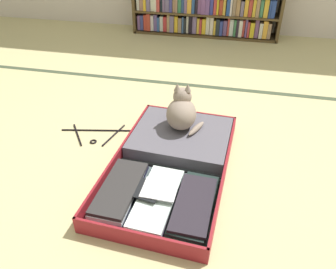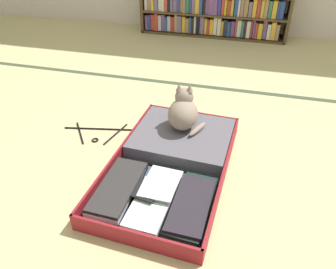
{
  "view_description": "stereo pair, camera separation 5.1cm",
  "coord_description": "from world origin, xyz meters",
  "px_view_note": "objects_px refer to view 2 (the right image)",
  "views": [
    {
      "loc": [
        0.15,
        -1.36,
        1.16
      ],
      "look_at": [
        -0.15,
        -0.02,
        0.2
      ],
      "focal_mm": 35.07,
      "sensor_mm": 36.0,
      "label": 1
    },
    {
      "loc": [
        0.2,
        -1.35,
        1.16
      ],
      "look_at": [
        -0.15,
        -0.02,
        0.2
      ],
      "focal_mm": 35.07,
      "sensor_mm": 36.0,
      "label": 2
    }
  ],
  "objects_px": {
    "open_suitcase": "(172,159)",
    "clothes_hanger": "(98,132)",
    "black_cat": "(183,112)",
    "bookshelf": "(213,3)"
  },
  "relations": [
    {
      "from": "clothes_hanger",
      "to": "bookshelf",
      "type": "bearing_deg",
      "value": 79.28
    },
    {
      "from": "black_cat",
      "to": "open_suitcase",
      "type": "bearing_deg",
      "value": -89.87
    },
    {
      "from": "open_suitcase",
      "to": "clothes_hanger",
      "type": "xyz_separation_m",
      "value": [
        -0.52,
        0.18,
        -0.03
      ]
    },
    {
      "from": "bookshelf",
      "to": "clothes_hanger",
      "type": "bearing_deg",
      "value": -100.72
    },
    {
      "from": "bookshelf",
      "to": "clothes_hanger",
      "type": "height_order",
      "value": "bookshelf"
    },
    {
      "from": "open_suitcase",
      "to": "black_cat",
      "type": "relative_size",
      "value": 3.98
    },
    {
      "from": "open_suitcase",
      "to": "black_cat",
      "type": "xyz_separation_m",
      "value": [
        -0.0,
        0.26,
        0.15
      ]
    },
    {
      "from": "open_suitcase",
      "to": "black_cat",
      "type": "bearing_deg",
      "value": 90.13
    },
    {
      "from": "bookshelf",
      "to": "open_suitcase",
      "type": "xyz_separation_m",
      "value": [
        0.13,
        -2.26,
        -0.29
      ]
    },
    {
      "from": "open_suitcase",
      "to": "clothes_hanger",
      "type": "bearing_deg",
      "value": 160.79
    }
  ]
}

